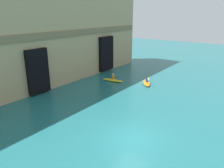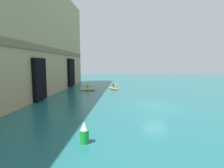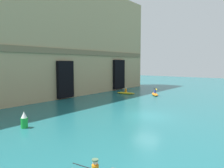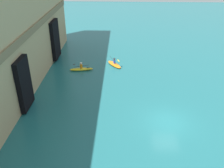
# 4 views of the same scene
# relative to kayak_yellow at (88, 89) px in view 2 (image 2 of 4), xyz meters

# --- Properties ---
(ground_plane) EXTENTS (120.00, 120.00, 0.00)m
(ground_plane) POSITION_rel_kayak_yellow_xyz_m (-10.81, -9.58, -0.22)
(ground_plane) COLOR #1E6066
(cliff_bluff) EXTENTS (41.92, 5.68, 16.97)m
(cliff_bluff) POSITION_rel_kayak_yellow_xyz_m (-8.89, 6.89, 8.21)
(cliff_bluff) COLOR tan
(cliff_bluff) RESTS_ON ground
(kayak_yellow) EXTENTS (1.12, 3.10, 1.10)m
(kayak_yellow) POSITION_rel_kayak_yellow_xyz_m (0.00, 0.00, 0.00)
(kayak_yellow) COLOR yellow
(kayak_yellow) RESTS_ON ground
(kayak_orange) EXTENTS (2.83, 2.32, 1.14)m
(kayak_orange) POSITION_rel_kayak_yellow_xyz_m (1.67, -4.29, -0.02)
(kayak_orange) COLOR orange
(kayak_orange) RESTS_ON ground
(marker_buoy) EXTENTS (0.52, 0.52, 1.27)m
(marker_buoy) POSITION_rel_kayak_yellow_xyz_m (-19.99, -4.03, 0.37)
(marker_buoy) COLOR green
(marker_buoy) RESTS_ON ground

